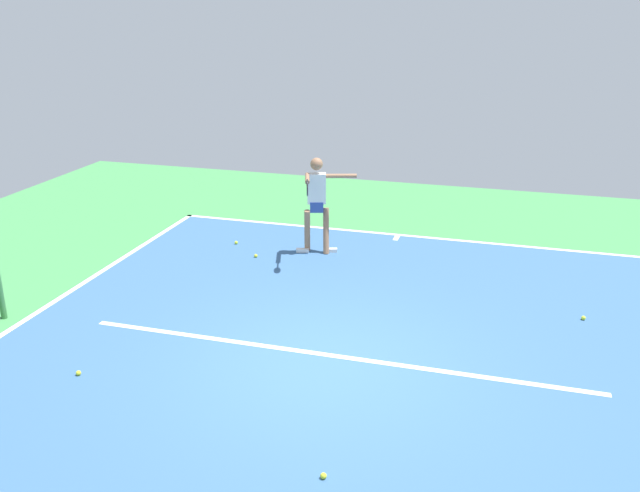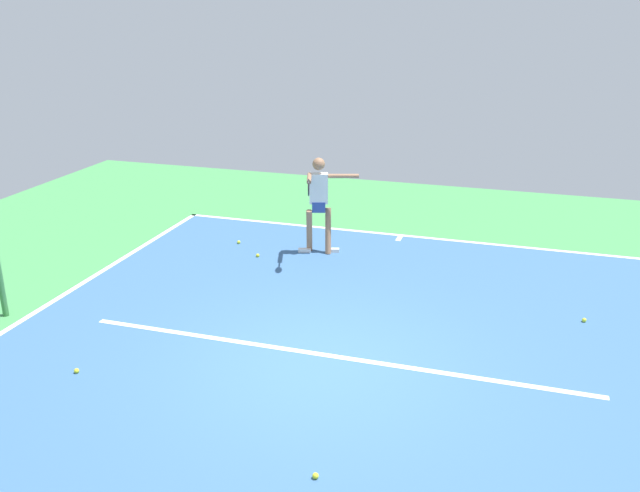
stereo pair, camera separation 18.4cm
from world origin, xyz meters
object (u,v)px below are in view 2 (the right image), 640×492
Objects in this scene: tennis_player at (319,199)px; tennis_ball_near_service_line at (258,255)px; tennis_ball_far_corner at (315,476)px; net_post at (1,283)px; tennis_ball_by_baseline at (239,242)px; tennis_ball_centre_court at (584,320)px; tennis_ball_by_sideline at (77,371)px.

tennis_player is 1.57m from tennis_ball_near_service_line.
net_post is at bearing -21.15° from tennis_ball_far_corner.
tennis_player is at bearing 179.54° from tennis_ball_by_baseline.
tennis_ball_by_baseline is at bearing -60.21° from tennis_ball_far_corner.
tennis_ball_by_sideline is (6.36, 3.53, 0.00)m from tennis_ball_centre_court.
tennis_player is 27.98× the size of tennis_ball_near_service_line.
tennis_ball_centre_court is (-4.69, 1.66, -1.04)m from tennis_player.
tennis_ball_by_baseline is (6.36, -1.67, 0.00)m from tennis_ball_centre_court.
tennis_ball_by_sideline is at bearing 151.36° from net_post.
tennis_ball_far_corner is at bearing 163.61° from tennis_ball_by_sideline.
tennis_ball_centre_court is 5.82m from tennis_ball_near_service_line.
tennis_ball_by_baseline is 5.20m from tennis_ball_by_sideline.
tennis_player is 6.61m from tennis_ball_far_corner.
tennis_ball_by_baseline is (1.67, -0.01, -1.04)m from tennis_player.
tennis_player is 1.97m from tennis_ball_by_baseline.
net_post is 2.43m from tennis_ball_by_sideline.
tennis_ball_by_sideline is 1.00× the size of tennis_ball_near_service_line.
tennis_ball_by_sideline is (-2.09, 1.14, -0.50)m from net_post.
tennis_player is at bearing -151.37° from tennis_ball_near_service_line.
tennis_ball_centre_court is 6.57m from tennis_ball_by_baseline.
tennis_ball_centre_court is at bearing 143.26° from tennis_player.
net_post reaches higher than tennis_ball_near_service_line.
tennis_player is at bearing -72.97° from tennis_ball_far_corner.
tennis_ball_near_service_line is at bearing -97.86° from tennis_ball_by_sideline.
tennis_player is 27.98× the size of tennis_ball_far_corner.
tennis_ball_by_baseline is at bearing -90.00° from tennis_ball_by_sideline.
tennis_ball_far_corner is at bearing 89.79° from tennis_player.
tennis_ball_near_service_line is (5.72, -1.10, 0.00)m from tennis_ball_centre_court.
tennis_ball_by_sideline is 4.67m from tennis_ball_near_service_line.
tennis_ball_by_sideline is (0.00, 5.20, 0.00)m from tennis_ball_by_baseline.
tennis_ball_by_sideline is at bearing -16.39° from tennis_ball_far_corner.
tennis_ball_by_sideline is at bearing 90.00° from tennis_ball_by_baseline.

